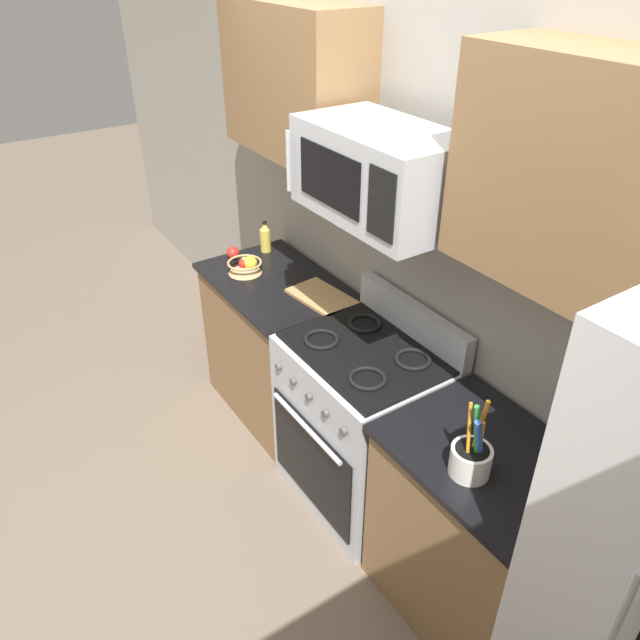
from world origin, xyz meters
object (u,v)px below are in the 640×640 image
(bottle_oil, at_px, (265,238))
(utensil_crock, at_px, (471,458))
(fruit_basket, at_px, (245,265))
(apple_loose, at_px, (233,253))
(microwave, at_px, (380,173))
(cutting_board, at_px, (322,297))
(range_oven, at_px, (363,423))

(bottle_oil, bearing_deg, utensil_crock, -7.91)
(fruit_basket, xyz_separation_m, apple_loose, (-0.20, 0.02, -0.01))
(microwave, relative_size, fruit_basket, 3.62)
(fruit_basket, height_order, bottle_oil, bottle_oil)
(microwave, xyz_separation_m, cutting_board, (-0.54, 0.08, -0.86))
(range_oven, distance_m, utensil_crock, 0.96)
(utensil_crock, bearing_deg, microwave, 168.32)
(microwave, height_order, bottle_oil, microwave)
(microwave, xyz_separation_m, fruit_basket, (-1.03, -0.12, -0.82))
(cutting_board, bearing_deg, fruit_basket, -157.42)
(utensil_crock, xyz_separation_m, bottle_oil, (-2.02, 0.28, 0.02))
(apple_loose, bearing_deg, microwave, 4.77)
(microwave, relative_size, cutting_board, 1.97)
(utensil_crock, bearing_deg, apple_loose, 178.18)
(utensil_crock, bearing_deg, cutting_board, 169.55)
(range_oven, height_order, utensil_crock, utensil_crock)
(microwave, distance_m, utensil_crock, 1.15)
(microwave, height_order, apple_loose, microwave)
(fruit_basket, xyz_separation_m, bottle_oil, (-0.18, 0.24, 0.04))
(range_oven, height_order, cutting_board, range_oven)
(fruit_basket, bearing_deg, cutting_board, 22.58)
(range_oven, bearing_deg, utensil_crock, -9.85)
(utensil_crock, height_order, apple_loose, utensil_crock)
(range_oven, bearing_deg, microwave, 90.06)
(microwave, relative_size, apple_loose, 9.21)
(microwave, distance_m, cutting_board, 1.02)
(bottle_oil, bearing_deg, fruit_basket, -52.00)
(range_oven, relative_size, apple_loose, 13.82)
(utensil_crock, relative_size, fruit_basket, 1.70)
(cutting_board, xyz_separation_m, bottle_oil, (-0.67, 0.03, 0.08))
(fruit_basket, distance_m, apple_loose, 0.20)
(cutting_board, bearing_deg, bottle_oil, 177.26)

